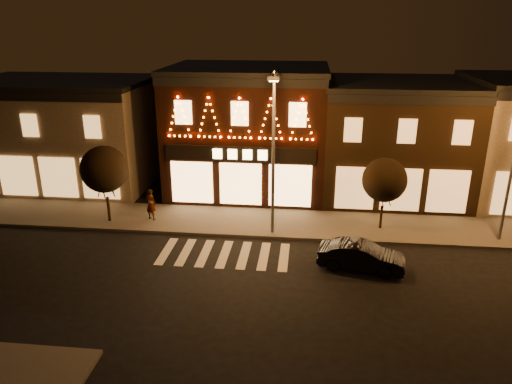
# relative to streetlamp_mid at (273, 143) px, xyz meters

# --- Properties ---
(ground) EXTENTS (120.00, 120.00, 0.00)m
(ground) POSITION_rel_streetlamp_mid_xyz_m (-2.23, -6.37, -5.22)
(ground) COLOR black
(ground) RESTS_ON ground
(sidewalk_far) EXTENTS (44.00, 4.00, 0.15)m
(sidewalk_far) POSITION_rel_streetlamp_mid_xyz_m (-0.23, 1.63, -5.15)
(sidewalk_far) COLOR #47423D
(sidewalk_far) RESTS_ON ground
(building_left) EXTENTS (12.20, 8.28, 7.30)m
(building_left) POSITION_rel_streetlamp_mid_xyz_m (-15.23, 7.63, -1.56)
(building_left) COLOR brown
(building_left) RESTS_ON ground
(building_pulp) EXTENTS (10.20, 8.34, 8.30)m
(building_pulp) POSITION_rel_streetlamp_mid_xyz_m (-2.23, 7.61, -1.06)
(building_pulp) COLOR black
(building_pulp) RESTS_ON ground
(building_right_a) EXTENTS (9.20, 8.28, 7.50)m
(building_right_a) POSITION_rel_streetlamp_mid_xyz_m (7.27, 7.63, -1.46)
(building_right_a) COLOR #301F10
(building_right_a) RESTS_ON ground
(streetlamp_mid) EXTENTS (0.56, 1.98, 8.64)m
(streetlamp_mid) POSITION_rel_streetlamp_mid_xyz_m (0.00, 0.00, 0.00)
(streetlamp_mid) COLOR #59595E
(streetlamp_mid) RESTS_ON sidewalk_far
(tree_left) EXTENTS (2.65, 2.65, 4.42)m
(tree_left) POSITION_rel_streetlamp_mid_xyz_m (-9.51, 0.80, -1.98)
(tree_left) COLOR black
(tree_left) RESTS_ON sidewalk_far
(tree_right) EXTENTS (2.41, 2.41, 4.03)m
(tree_right) POSITION_rel_streetlamp_mid_xyz_m (5.94, 1.45, -2.25)
(tree_right) COLOR black
(tree_right) RESTS_ON sidewalk_far
(dark_sedan) EXTENTS (4.21, 2.09, 1.33)m
(dark_sedan) POSITION_rel_streetlamp_mid_xyz_m (4.44, -3.15, -4.56)
(dark_sedan) COLOR black
(dark_sedan) RESTS_ON ground
(pedestrian) EXTENTS (0.81, 0.69, 1.88)m
(pedestrian) POSITION_rel_streetlamp_mid_xyz_m (-7.13, 1.23, -4.13)
(pedestrian) COLOR gray
(pedestrian) RESTS_ON sidewalk_far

